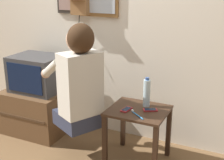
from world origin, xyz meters
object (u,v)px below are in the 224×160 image
(water_bottle, at_px, (147,93))
(toothbrush, at_px, (137,114))
(cell_phone_spare, at_px, (150,110))
(person, at_px, (79,78))
(television, at_px, (37,73))
(cell_phone_held, at_px, (126,109))

(water_bottle, distance_m, toothbrush, 0.25)
(cell_phone_spare, relative_size, toothbrush, 0.90)
(person, xyz_separation_m, water_bottle, (0.53, 0.29, -0.15))
(person, relative_size, television, 1.84)
(cell_phone_spare, height_order, toothbrush, toothbrush)
(cell_phone_spare, bearing_deg, person, -99.97)
(cell_phone_held, distance_m, toothbrush, 0.13)
(television, xyz_separation_m, toothbrush, (1.22, -0.23, -0.14))
(television, xyz_separation_m, water_bottle, (1.23, -0.01, -0.02))
(cell_phone_spare, bearing_deg, toothbrush, -57.40)
(person, height_order, television, person)
(cell_phone_spare, bearing_deg, cell_phone_held, -96.72)
(television, height_order, toothbrush, television)
(person, height_order, cell_phone_held, person)
(cell_phone_held, bearing_deg, person, -154.76)
(cell_phone_held, relative_size, cell_phone_spare, 0.95)
(television, xyz_separation_m, cell_phone_spare, (1.29, -0.09, -0.14))
(cell_phone_held, distance_m, water_bottle, 0.24)
(person, relative_size, water_bottle, 3.52)
(person, height_order, water_bottle, person)
(cell_phone_spare, height_order, water_bottle, water_bottle)
(television, bearing_deg, toothbrush, -10.75)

